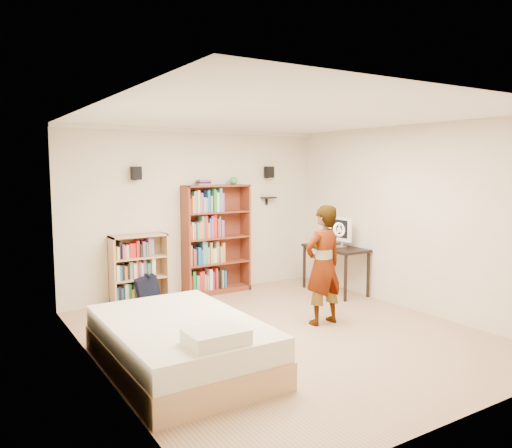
{
  "coord_description": "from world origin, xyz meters",
  "views": [
    {
      "loc": [
        -3.52,
        -4.95,
        2.1
      ],
      "look_at": [
        -0.05,
        0.6,
        1.34
      ],
      "focal_mm": 35.0,
      "sensor_mm": 36.0,
      "label": 1
    }
  ],
  "objects_px": {
    "computer_desk": "(335,270)",
    "daybed": "(180,338)",
    "person": "(323,265)",
    "tall_bookshelf": "(216,239)",
    "low_bookshelf": "(139,270)"
  },
  "relations": [
    {
      "from": "computer_desk",
      "to": "person",
      "type": "bearing_deg",
      "value": -136.29
    },
    {
      "from": "low_bookshelf",
      "to": "person",
      "type": "xyz_separation_m",
      "value": [
        1.76,
        -2.25,
        0.26
      ]
    },
    {
      "from": "computer_desk",
      "to": "daybed",
      "type": "xyz_separation_m",
      "value": [
        -3.47,
        -1.56,
        -0.06
      ]
    },
    {
      "from": "person",
      "to": "low_bookshelf",
      "type": "bearing_deg",
      "value": -53.84
    },
    {
      "from": "tall_bookshelf",
      "to": "daybed",
      "type": "distance_m",
      "value": 3.2
    },
    {
      "from": "computer_desk",
      "to": "person",
      "type": "distance_m",
      "value": 1.78
    },
    {
      "from": "tall_bookshelf",
      "to": "person",
      "type": "bearing_deg",
      "value": -79.15
    },
    {
      "from": "daybed",
      "to": "person",
      "type": "bearing_deg",
      "value": 9.17
    },
    {
      "from": "computer_desk",
      "to": "tall_bookshelf",
      "type": "bearing_deg",
      "value": 148.29
    },
    {
      "from": "computer_desk",
      "to": "daybed",
      "type": "distance_m",
      "value": 3.8
    },
    {
      "from": "low_bookshelf",
      "to": "person",
      "type": "distance_m",
      "value": 2.86
    },
    {
      "from": "tall_bookshelf",
      "to": "computer_desk",
      "type": "xyz_separation_m",
      "value": [
        1.68,
        -1.04,
        -0.51
      ]
    },
    {
      "from": "tall_bookshelf",
      "to": "daybed",
      "type": "relative_size",
      "value": 0.82
    },
    {
      "from": "low_bookshelf",
      "to": "computer_desk",
      "type": "relative_size",
      "value": 0.94
    },
    {
      "from": "computer_desk",
      "to": "daybed",
      "type": "height_order",
      "value": "computer_desk"
    }
  ]
}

